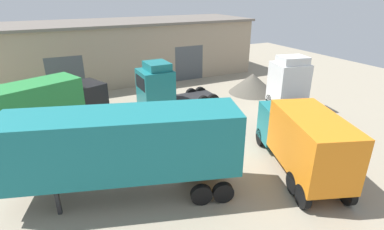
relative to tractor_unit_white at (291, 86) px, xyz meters
The scene contains 10 objects.
ground_plane 9.99m from the tractor_unit_white, 165.64° to the right, with size 60.00×60.00×0.00m, color gray.
warehouse_building 18.30m from the tractor_unit_white, 121.25° to the left, with size 28.35×8.60×6.04m.
tractor_unit_white is the anchor object (origin of this frame).
container_trailer_blue 15.37m from the tractor_unit_white, 160.69° to the right, with size 10.46×5.43×4.21m.
box_truck_black 18.16m from the tractor_unit_white, 166.82° to the left, with size 8.53×5.34×3.56m.
tractor_unit_teal 10.20m from the tractor_unit_white, 153.84° to the left, with size 6.37×2.62×3.94m.
box_truck_teal 9.16m from the tractor_unit_white, 129.79° to the right, with size 4.65×7.40×3.51m.
gravel_pile 5.04m from the tractor_unit_white, 89.76° to the left, with size 4.34×4.34×1.86m.
oil_drum 10.01m from the tractor_unit_white, behind, with size 0.58×0.58×0.88m.
traffic_cone 12.75m from the tractor_unit_white, behind, with size 0.40×0.40×0.55m.
Camera 1 is at (-7.49, -14.35, 8.96)m, focal length 28.00 mm.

